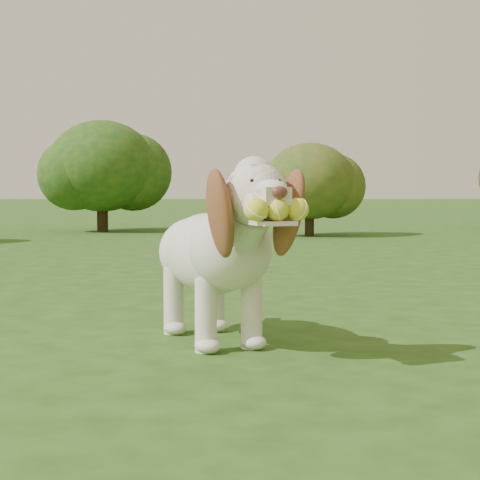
{
  "coord_description": "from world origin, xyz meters",
  "views": [
    {
      "loc": [
        -0.55,
        -3.52,
        0.69
      ],
      "look_at": [
        -0.46,
        -0.31,
        0.47
      ],
      "focal_mm": 60.0,
      "sensor_mm": 36.0,
      "label": 1
    }
  ],
  "objects": [
    {
      "name": "ground",
      "position": [
        0.0,
        0.0,
        0.0
      ],
      "size": [
        80.0,
        80.0,
        0.0
      ],
      "primitive_type": "plane",
      "color": "#224513",
      "rests_on": "ground"
    },
    {
      "name": "shrub_b",
      "position": [
        -2.28,
        8.72,
        0.99
      ],
      "size": [
        1.63,
        1.63,
        1.69
      ],
      "color": "#382314",
      "rests_on": "ground"
    },
    {
      "name": "shrub_c",
      "position": [
        0.74,
        7.54,
        0.76
      ],
      "size": [
        1.24,
        1.24,
        1.29
      ],
      "color": "#382314",
      "rests_on": "ground"
    },
    {
      "name": "dog",
      "position": [
        -0.54,
        -0.07,
        0.43
      ],
      "size": [
        0.7,
        1.2,
        0.8
      ],
      "rotation": [
        0.0,
        0.0,
        0.35
      ],
      "color": "silver",
      "rests_on": "ground"
    }
  ]
}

